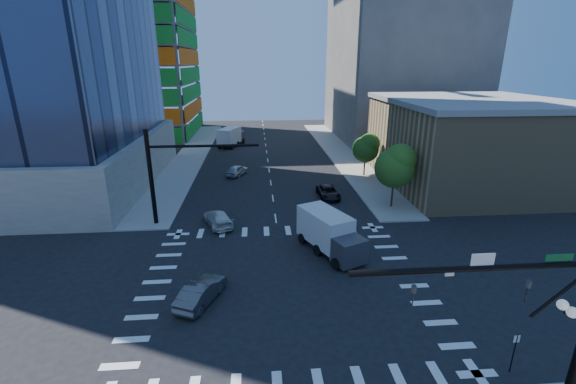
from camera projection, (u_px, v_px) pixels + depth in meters
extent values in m
plane|color=black|center=(284.00, 284.00, 27.02)|extent=(160.00, 160.00, 0.00)
cube|color=silver|center=(284.00, 284.00, 27.02)|extent=(20.00, 20.00, 0.01)
cube|color=gray|center=(340.00, 153.00, 65.73)|extent=(5.00, 60.00, 0.15)
cube|color=gray|center=(192.00, 155.00, 63.78)|extent=(5.00, 60.00, 0.15)
cube|color=gray|center=(27.00, 163.00, 47.31)|extent=(30.00, 30.00, 6.00)
cube|color=#188828|center=(187.00, 10.00, 76.52)|extent=(0.12, 24.00, 49.00)
cube|color=#D75D0C|center=(97.00, 0.00, 63.64)|extent=(24.00, 0.12, 49.00)
cube|color=#988058|center=(470.00, 144.00, 48.14)|extent=(20.00, 22.00, 10.00)
cube|color=slate|center=(477.00, 101.00, 46.43)|extent=(20.50, 22.50, 0.60)
cube|color=#5A5551|center=(399.00, 66.00, 76.55)|extent=(24.00, 30.00, 28.00)
cylinder|color=black|center=(481.00, 268.00, 14.25)|extent=(10.00, 0.24, 0.24)
cylinder|color=black|center=(566.00, 289.00, 14.89)|extent=(2.50, 0.14, 2.50)
imported|color=black|center=(527.00, 291.00, 14.76)|extent=(0.16, 0.20, 1.00)
imported|color=black|center=(413.00, 297.00, 14.41)|extent=(0.16, 0.20, 1.00)
cube|color=white|center=(483.00, 260.00, 14.14)|extent=(0.90, 0.04, 0.50)
cube|color=#0B5223|center=(559.00, 258.00, 14.39)|extent=(1.10, 0.04, 0.28)
sphere|color=white|center=(563.00, 305.00, 15.43)|extent=(0.44, 0.44, 0.44)
sphere|color=white|center=(572.00, 312.00, 14.96)|extent=(0.44, 0.44, 0.44)
cylinder|color=black|center=(151.00, 178.00, 35.49)|extent=(0.40, 0.40, 9.00)
cylinder|color=black|center=(204.00, 146.00, 34.95)|extent=(10.00, 0.24, 0.24)
imported|color=black|center=(215.00, 158.00, 35.38)|extent=(0.16, 0.20, 1.00)
cylinder|color=#382316|center=(392.00, 196.00, 40.80)|extent=(0.20, 0.20, 2.27)
sphere|color=#194712|center=(395.00, 168.00, 39.81)|extent=(4.16, 4.16, 4.16)
sphere|color=#477727|center=(400.00, 159.00, 39.24)|extent=(3.25, 3.25, 3.25)
cylinder|color=#382316|center=(364.00, 168.00, 52.21)|extent=(0.20, 0.20, 1.92)
sphere|color=#194712|center=(365.00, 149.00, 51.37)|extent=(3.52, 3.52, 3.52)
sphere|color=#477727|center=(369.00, 144.00, 50.85)|extent=(2.75, 2.75, 2.75)
cylinder|color=black|center=(513.00, 354.00, 19.01)|extent=(0.06, 0.06, 2.20)
cube|color=silver|center=(517.00, 339.00, 18.72)|extent=(0.30, 0.03, 0.40)
imported|color=black|center=(328.00, 192.00, 44.06)|extent=(2.35, 4.76, 1.30)
imported|color=silver|center=(218.00, 218.00, 36.52)|extent=(3.59, 5.22, 1.40)
imported|color=#B3B6BC|center=(237.00, 170.00, 52.73)|extent=(3.29, 4.55, 1.44)
imported|color=#45454A|center=(201.00, 292.00, 24.80)|extent=(3.18, 4.69, 1.46)
cube|color=#BDBEC0|center=(332.00, 231.00, 30.78)|extent=(4.28, 5.62, 2.64)
cube|color=#3C3B42|center=(332.00, 239.00, 30.99)|extent=(2.87, 2.61, 1.93)
cube|color=#BCBCBE|center=(232.00, 135.00, 70.77)|extent=(4.27, 5.94, 2.80)
cube|color=#3C3B42|center=(232.00, 139.00, 71.00)|extent=(2.99, 2.67, 2.04)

